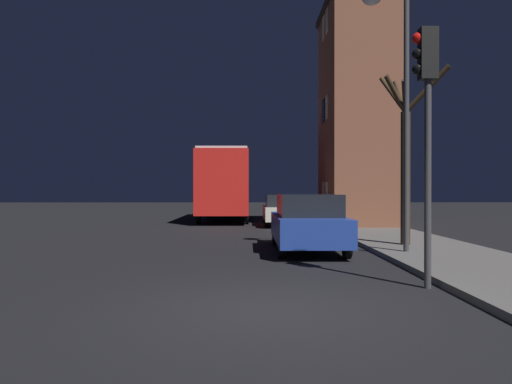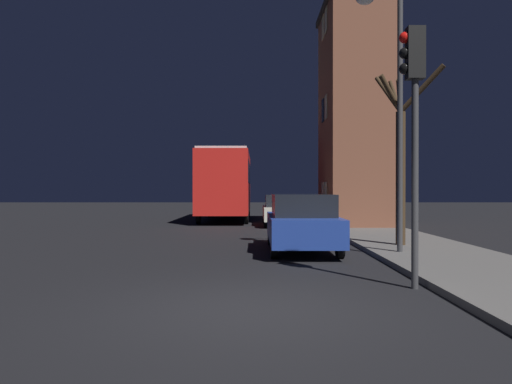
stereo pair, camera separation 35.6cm
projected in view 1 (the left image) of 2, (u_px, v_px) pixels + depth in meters
The scene contains 8 objects.
ground_plane at pixel (270, 307), 7.30m from camera, with size 120.00×120.00×0.00m, color black.
brick_building at pixel (357, 114), 23.26m from camera, with size 3.16×5.13×10.21m.
streetlamp at pixel (387, 48), 12.83m from camera, with size 1.25×0.56×6.90m.
traffic_light at pixel (426, 102), 8.69m from camera, with size 0.43×0.24×4.54m.
bare_tree at pixel (406, 154), 14.42m from camera, with size 1.79×1.58×5.06m.
bus at pixel (226, 180), 27.92m from camera, with size 2.62×9.14×3.81m.
car_near_lane at pixel (308, 222), 13.97m from camera, with size 1.83×4.71×1.60m.
car_mid_lane at pixel (282, 210), 23.99m from camera, with size 1.73×4.63×1.48m.
Camera 1 is at (-0.30, -7.29, 1.72)m, focal length 35.00 mm.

